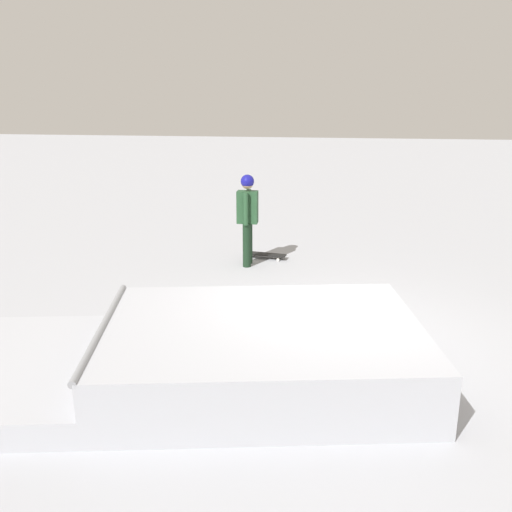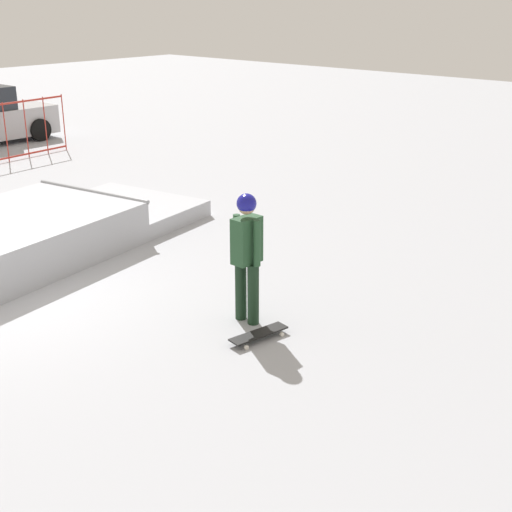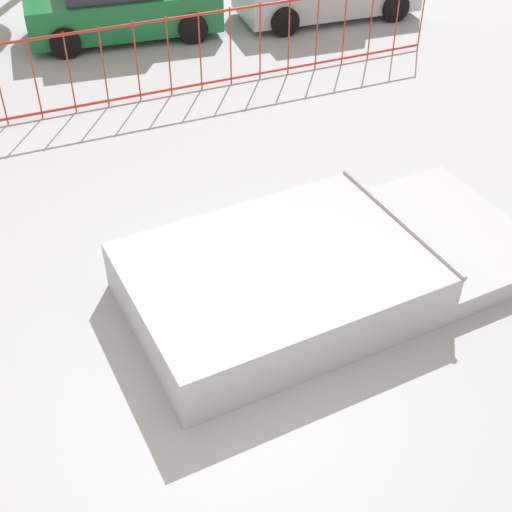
{
  "view_description": "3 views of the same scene",
  "coord_description": "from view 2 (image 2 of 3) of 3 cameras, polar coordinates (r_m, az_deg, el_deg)",
  "views": [
    {
      "loc": [
        0.26,
        7.13,
        3.33
      ],
      "look_at": [
        1.24,
        -0.86,
        0.9
      ],
      "focal_mm": 40.39,
      "sensor_mm": 36.0,
      "label": 1
    },
    {
      "loc": [
        -4.45,
        -8.86,
        4.02
      ],
      "look_at": [
        1.59,
        -3.48,
        1.0
      ],
      "focal_mm": 49.31,
      "sensor_mm": 36.0,
      "label": 2
    },
    {
      "loc": [
        -1.33,
        -5.11,
        6.18
      ],
      "look_at": [
        0.74,
        1.42,
        0.6
      ],
      "focal_mm": 49.97,
      "sensor_mm": 36.0,
      "label": 3
    }
  ],
  "objects": [
    {
      "name": "ground_plane",
      "position": [
        10.7,
        -20.0,
        -2.9
      ],
      "size": [
        60.0,
        60.0,
        0.0
      ],
      "primitive_type": "plane",
      "color": "#A8AAB2"
    },
    {
      "name": "skater",
      "position": [
        8.87,
        -0.75,
        0.6
      ],
      "size": [
        0.38,
        0.44,
        1.73
      ],
      "rotation": [
        0.0,
        0.0,
        6.26
      ],
      "color": "black",
      "rests_on": "ground"
    },
    {
      "name": "skate_ramp",
      "position": [
        12.23,
        -17.33,
        1.89
      ],
      "size": [
        5.75,
        3.45,
        0.74
      ],
      "rotation": [
        0.0,
        0.0,
        0.16
      ],
      "color": "#B0B3BB",
      "rests_on": "ground"
    },
    {
      "name": "skateboard",
      "position": [
        8.75,
        0.22,
        -6.34
      ],
      "size": [
        0.82,
        0.36,
        0.09
      ],
      "rotation": [
        0.0,
        0.0,
        6.11
      ],
      "color": "black",
      "rests_on": "ground"
    }
  ]
}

